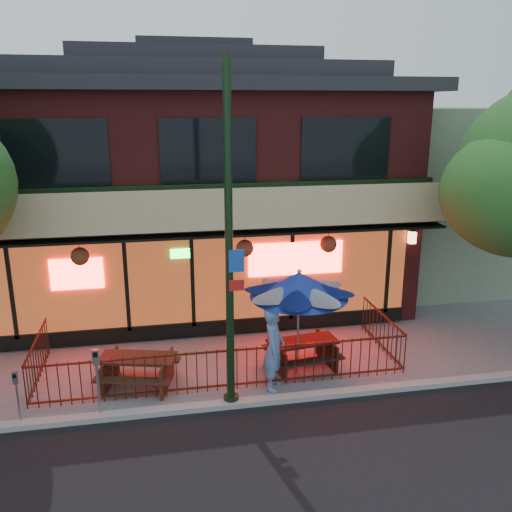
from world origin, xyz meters
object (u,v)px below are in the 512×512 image
(parking_meter_near, at_px, (97,372))
(parking_meter_far, at_px, (17,390))
(picnic_table_left, at_px, (138,367))
(picnic_table_right, at_px, (302,350))
(patio_umbrella, at_px, (299,285))
(street_light, at_px, (229,262))
(pedestrian, at_px, (274,349))

(parking_meter_near, relative_size, parking_meter_far, 1.29)
(picnic_table_left, xyz_separation_m, picnic_table_right, (3.86, 0.18, -0.01))
(picnic_table_left, relative_size, picnic_table_right, 1.09)
(parking_meter_far, bearing_deg, patio_umbrella, 10.50)
(street_light, distance_m, picnic_table_left, 3.50)
(picnic_table_left, xyz_separation_m, parking_meter_near, (-0.74, -1.15, 0.54))
(picnic_table_left, bearing_deg, parking_meter_far, -153.17)
(picnic_table_right, height_order, parking_meter_far, parking_meter_far)
(street_light, bearing_deg, parking_meter_near, 179.94)
(street_light, relative_size, parking_meter_near, 4.66)
(picnic_table_left, relative_size, parking_meter_near, 1.30)
(picnic_table_left, relative_size, parking_meter_far, 1.68)
(picnic_table_right, distance_m, parking_meter_far, 6.27)
(street_light, relative_size, pedestrian, 3.65)
(street_light, xyz_separation_m, parking_meter_far, (-4.20, 0.00, -2.36))
(pedestrian, distance_m, parking_meter_near, 3.74)
(pedestrian, bearing_deg, patio_umbrella, -29.69)
(pedestrian, height_order, parking_meter_near, pedestrian)
(street_light, height_order, patio_umbrella, street_light)
(pedestrian, bearing_deg, picnic_table_left, 97.75)
(patio_umbrella, bearing_deg, picnic_table_left, 179.30)
(patio_umbrella, height_order, pedestrian, patio_umbrella)
(pedestrian, relative_size, parking_meter_far, 1.65)
(picnic_table_left, bearing_deg, street_light, -30.64)
(street_light, height_order, parking_meter_far, street_light)
(picnic_table_left, distance_m, pedestrian, 3.07)
(parking_meter_near, bearing_deg, patio_umbrella, 14.01)
(picnic_table_right, distance_m, parking_meter_near, 4.82)
(picnic_table_right, height_order, parking_meter_near, parking_meter_near)
(parking_meter_near, bearing_deg, pedestrian, 7.69)
(picnic_table_right, relative_size, parking_meter_near, 1.19)
(street_light, relative_size, parking_meter_far, 6.02)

